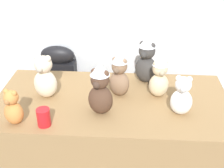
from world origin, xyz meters
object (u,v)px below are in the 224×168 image
teddy_bear_sand (159,77)px  teddy_bear_cream (45,78)px  teddy_bear_charcoal (146,60)px  display_table (112,145)px  teddy_bear_snow (182,97)px  instrument_case (61,96)px  party_cup_red (44,117)px  teddy_bear_ginger (13,108)px  teddy_bear_cocoa (100,90)px  teddy_bear_mocha (119,75)px

teddy_bear_sand → teddy_bear_cream: teddy_bear_cream is taller
teddy_bear_charcoal → display_table: bearing=-103.4°
display_table → teddy_bear_snow: (0.43, -0.13, 0.52)m
teddy_bear_snow → instrument_case: bearing=152.0°
teddy_bear_cream → party_cup_red: bearing=-64.6°
teddy_bear_ginger → teddy_bear_cocoa: bearing=32.8°
teddy_bear_cream → teddy_bear_mocha: bearing=20.2°
display_table → instrument_case: bearing=132.4°
teddy_bear_sand → party_cup_red: (-0.69, -0.38, -0.09)m
teddy_bear_cocoa → teddy_bear_cream: bearing=175.3°
teddy_bear_mocha → teddy_bear_charcoal: 0.28m
teddy_bear_charcoal → teddy_bear_snow: (0.20, -0.40, -0.05)m
teddy_bear_sand → teddy_bear_snow: size_ratio=1.13×
instrument_case → teddy_bear_mocha: (0.53, -0.46, 0.46)m
display_table → teddy_bear_charcoal: 0.67m
teddy_bear_mocha → teddy_bear_ginger: size_ratio=1.36×
teddy_bear_mocha → party_cup_red: 0.58m
instrument_case → party_cup_red: size_ratio=8.59×
teddy_bear_cocoa → party_cup_red: (-0.32, -0.15, -0.11)m
display_table → instrument_case: (-0.48, 0.53, 0.08)m
teddy_bear_cocoa → teddy_bear_cream: 0.42m
teddy_bear_mocha → party_cup_red: size_ratio=2.84×
teddy_bear_ginger → party_cup_red: (0.18, -0.01, -0.05)m
display_table → teddy_bear_charcoal: bearing=49.7°
teddy_bear_charcoal → teddy_bear_cream: bearing=-132.2°
teddy_bear_charcoal → teddy_bear_cocoa: bearing=-97.4°
instrument_case → teddy_bear_charcoal: teddy_bear_charcoal is taller
teddy_bear_cocoa → teddy_bear_snow: size_ratio=1.30×
instrument_case → teddy_bear_snow: bearing=-34.5°
teddy_bear_mocha → party_cup_red: teddy_bear_mocha is taller
teddy_bear_sand → party_cup_red: bearing=-165.1°
display_table → teddy_bear_cream: teddy_bear_cream is taller
teddy_bear_cocoa → teddy_bear_mocha: size_ratio=1.09×
teddy_bear_sand → teddy_bear_charcoal: 0.22m
instrument_case → teddy_bear_ginger: bearing=-94.0°
teddy_bear_mocha → teddy_bear_ginger: (-0.60, -0.37, -0.05)m
teddy_bear_cream → party_cup_red: (0.07, -0.32, -0.09)m
teddy_bear_ginger → instrument_case: bearing=101.5°
display_table → teddy_bear_snow: bearing=-16.9°
teddy_bear_sand → display_table: bearing=179.1°
teddy_bear_mocha → party_cup_red: (-0.42, -0.38, -0.10)m
teddy_bear_sand → teddy_bear_snow: 0.24m
display_table → instrument_case: instrument_case is taller
teddy_bear_sand → teddy_bear_snow: (0.12, -0.20, -0.02)m
instrument_case → party_cup_red: (0.10, -0.84, 0.37)m
teddy_bear_sand → teddy_bear_charcoal: bearing=98.1°
display_table → teddy_bear_snow: size_ratio=6.00×
teddy_bear_cocoa → party_cup_red: bearing=-135.7°
teddy_bear_cocoa → teddy_bear_mocha: teddy_bear_cocoa is taller
teddy_bear_mocha → teddy_bear_cream: bearing=-149.6°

